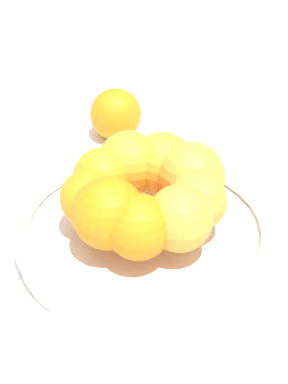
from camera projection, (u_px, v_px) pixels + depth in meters
ground_plane at (144, 242)px, 0.65m from camera, size 4.00×4.00×0.00m
fruit_bowl at (144, 230)px, 0.64m from camera, size 0.31×0.31×0.04m
orange_pile at (146, 190)px, 0.61m from camera, size 0.19×0.19×0.08m
stray_orange at (116, 114)px, 0.84m from camera, size 0.08×0.08×0.08m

